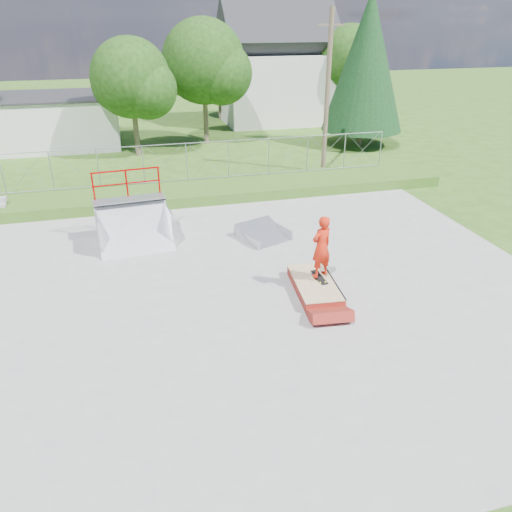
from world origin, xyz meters
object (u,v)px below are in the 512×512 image
at_px(quarter_pipe, 133,213).
at_px(skater, 321,249).
at_px(flat_bank_ramp, 264,233).
at_px(grind_box, 315,287).

relative_size(quarter_pipe, skater, 1.33).
bearing_deg(skater, flat_bank_ramp, -102.12).
xyz_separation_m(quarter_pipe, flat_bank_ramp, (4.69, -0.63, -1.04)).
bearing_deg(flat_bank_ramp, grind_box, -104.55).
bearing_deg(grind_box, quarter_pipe, 141.89).
distance_m(grind_box, skater, 1.21).
height_order(grind_box, flat_bank_ramp, flat_bank_ramp).
relative_size(grind_box, quarter_pipe, 0.99).
distance_m(grind_box, quarter_pipe, 7.16).
bearing_deg(quarter_pipe, skater, -46.98).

